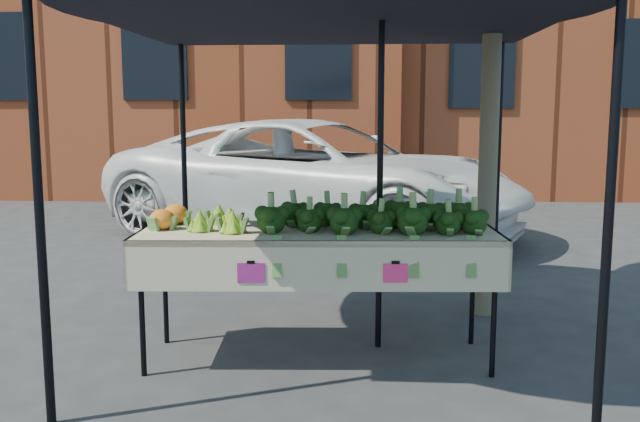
{
  "coord_description": "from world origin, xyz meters",
  "views": [
    {
      "loc": [
        0.36,
        -4.62,
        1.69
      ],
      "look_at": [
        0.05,
        0.11,
        1.0
      ],
      "focal_mm": 38.6,
      "sensor_mm": 36.0,
      "label": 1
    }
  ],
  "objects_px": {
    "table": "(318,295)",
    "street_tree": "(492,43)",
    "canopy": "(331,157)",
    "vehicle": "(316,22)"
  },
  "relations": [
    {
      "from": "table",
      "to": "vehicle",
      "type": "bearing_deg",
      "value": 94.24
    },
    {
      "from": "canopy",
      "to": "vehicle",
      "type": "distance_m",
      "value": 4.65
    },
    {
      "from": "vehicle",
      "to": "street_tree",
      "type": "relative_size",
      "value": 1.28
    },
    {
      "from": "vehicle",
      "to": "table",
      "type": "bearing_deg",
      "value": -153.28
    },
    {
      "from": "table",
      "to": "street_tree",
      "type": "xyz_separation_m",
      "value": [
        1.31,
        1.15,
        1.78
      ]
    },
    {
      "from": "vehicle",
      "to": "street_tree",
      "type": "height_order",
      "value": "vehicle"
    },
    {
      "from": "canopy",
      "to": "vehicle",
      "type": "relative_size",
      "value": 0.55
    },
    {
      "from": "table",
      "to": "street_tree",
      "type": "distance_m",
      "value": 2.49
    },
    {
      "from": "vehicle",
      "to": "street_tree",
      "type": "distance_m",
      "value": 4.01
    },
    {
      "from": "canopy",
      "to": "vehicle",
      "type": "height_order",
      "value": "vehicle"
    }
  ]
}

